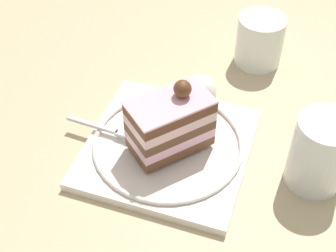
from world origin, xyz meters
name	(u,v)px	position (x,y,z in m)	size (l,w,h in m)	color
ground_plane	(179,164)	(0.00, 0.00, 0.00)	(2.40, 2.40, 0.00)	tan
dessert_plate	(168,147)	(0.02, -0.02, 0.01)	(0.26, 0.26, 0.02)	white
cake_slice	(170,123)	(0.01, -0.02, 0.06)	(0.12, 0.11, 0.10)	brown
whipped_cream_dollop	(201,93)	(-0.02, -0.09, 0.05)	(0.05, 0.05, 0.06)	white
fork	(108,130)	(0.10, -0.03, 0.02)	(0.12, 0.04, 0.00)	silver
drink_glass_near	(259,43)	(-0.11, -0.24, 0.04)	(0.08, 0.08, 0.08)	white
drink_glass_far	(319,156)	(-0.18, 0.01, 0.05)	(0.07, 0.07, 0.10)	silver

